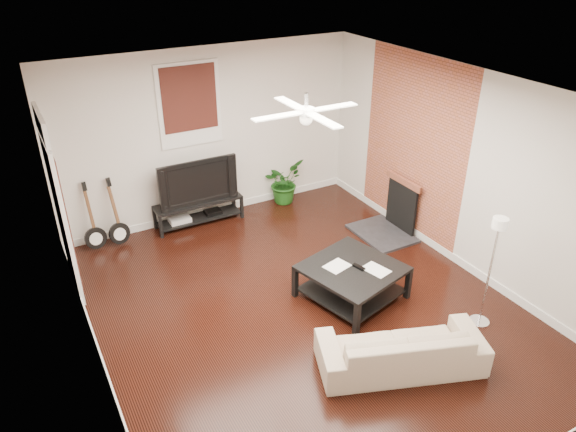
{
  "coord_description": "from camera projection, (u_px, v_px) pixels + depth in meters",
  "views": [
    {
      "loc": [
        -2.84,
        -4.75,
        4.3
      ],
      "look_at": [
        0.0,
        0.4,
        1.15
      ],
      "focal_mm": 33.33,
      "sensor_mm": 36.0,
      "label": 1
    }
  ],
  "objects": [
    {
      "name": "room",
      "position": [
        304.0,
        211.0,
        6.25
      ],
      "size": [
        5.01,
        6.01,
        2.81
      ],
      "color": "black",
      "rests_on": "ground"
    },
    {
      "name": "brick_accent",
      "position": [
        413.0,
        148.0,
        8.08
      ],
      "size": [
        0.02,
        2.2,
        2.8
      ],
      "primitive_type": "cube",
      "color": "#A95636",
      "rests_on": "floor"
    },
    {
      "name": "fireplace",
      "position": [
        392.0,
        207.0,
        8.4
      ],
      "size": [
        0.8,
        1.1,
        0.92
      ],
      "primitive_type": "cube",
      "color": "black",
      "rests_on": "floor"
    },
    {
      "name": "window_back",
      "position": [
        190.0,
        105.0,
        8.15
      ],
      "size": [
        1.0,
        0.06,
        1.3
      ],
      "primitive_type": "cube",
      "color": "#3E1910",
      "rests_on": "wall_back"
    },
    {
      "name": "door_left",
      "position": [
        60.0,
        204.0,
        6.74
      ],
      "size": [
        0.08,
        1.0,
        2.5
      ],
      "primitive_type": "cube",
      "color": "white",
      "rests_on": "wall_left"
    },
    {
      "name": "tv_stand",
      "position": [
        199.0,
        212.0,
        8.8
      ],
      "size": [
        1.44,
        0.38,
        0.4
      ],
      "primitive_type": "cube",
      "color": "black",
      "rests_on": "floor"
    },
    {
      "name": "tv",
      "position": [
        196.0,
        180.0,
        8.55
      ],
      "size": [
        1.29,
        0.17,
        0.74
      ],
      "primitive_type": "imported",
      "color": "black",
      "rests_on": "tv_stand"
    },
    {
      "name": "coffee_table",
      "position": [
        352.0,
        282.0,
        7.0
      ],
      "size": [
        1.37,
        1.37,
        0.47
      ],
      "primitive_type": "cube",
      "rotation": [
        0.0,
        0.0,
        0.26
      ],
      "color": "black",
      "rests_on": "floor"
    },
    {
      "name": "sofa",
      "position": [
        401.0,
        347.0,
        5.86
      ],
      "size": [
        1.95,
        1.29,
        0.53
      ],
      "primitive_type": "imported",
      "rotation": [
        0.0,
        0.0,
        2.79
      ],
      "color": "#BAA98B",
      "rests_on": "floor"
    },
    {
      "name": "floor_lamp",
      "position": [
        489.0,
        273.0,
        6.29
      ],
      "size": [
        0.31,
        0.31,
        1.48
      ],
      "primitive_type": null,
      "rotation": [
        0.0,
        0.0,
        -0.36
      ],
      "color": "silver",
      "rests_on": "floor"
    },
    {
      "name": "potted_plant",
      "position": [
        284.0,
        182.0,
        9.44
      ],
      "size": [
        0.89,
        0.87,
        0.75
      ],
      "primitive_type": "imported",
      "rotation": [
        0.0,
        0.0,
        0.62
      ],
      "color": "#1A5117",
      "rests_on": "floor"
    },
    {
      "name": "guitar_left",
      "position": [
        92.0,
        218.0,
        7.91
      ],
      "size": [
        0.36,
        0.28,
        1.07
      ],
      "primitive_type": null,
      "rotation": [
        0.0,
        0.0,
        0.14
      ],
      "color": "black",
      "rests_on": "floor"
    },
    {
      "name": "guitar_right",
      "position": [
        116.0,
        214.0,
        8.04
      ],
      "size": [
        0.38,
        0.31,
        1.07
      ],
      "primitive_type": null,
      "rotation": [
        0.0,
        0.0,
        0.24
      ],
      "color": "black",
      "rests_on": "floor"
    },
    {
      "name": "ceiling_fan",
      "position": [
        306.0,
        112.0,
        5.68
      ],
      "size": [
        1.24,
        1.24,
        0.32
      ],
      "primitive_type": null,
      "color": "white",
      "rests_on": "ceiling"
    }
  ]
}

